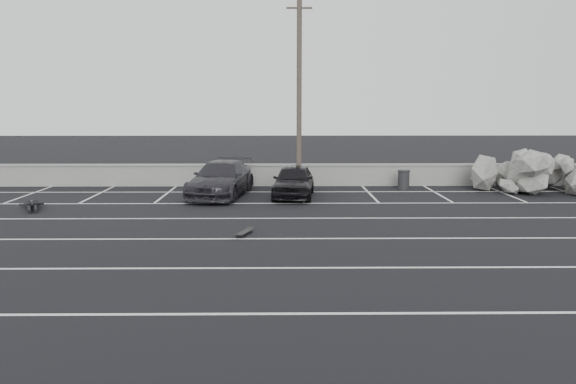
{
  "coord_description": "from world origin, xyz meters",
  "views": [
    {
      "loc": [
        0.11,
        -13.04,
        3.87
      ],
      "look_at": [
        0.31,
        5.51,
        1.0
      ],
      "focal_mm": 35.0,
      "sensor_mm": 36.0,
      "label": 1
    }
  ],
  "objects_px": {
    "utility_pole": "(299,93)",
    "skateboard": "(244,232)",
    "trash_bin": "(404,180)",
    "riprap_pile": "(537,178)",
    "car_right": "(221,179)",
    "car_left": "(294,181)",
    "person": "(32,202)"
  },
  "relations": [
    {
      "from": "utility_pole",
      "to": "skateboard",
      "type": "relative_size",
      "value": 9.74
    },
    {
      "from": "trash_bin",
      "to": "riprap_pile",
      "type": "height_order",
      "value": "riprap_pile"
    },
    {
      "from": "car_right",
      "to": "riprap_pile",
      "type": "relative_size",
      "value": 0.75
    },
    {
      "from": "car_left",
      "to": "car_right",
      "type": "xyz_separation_m",
      "value": [
        -3.12,
        0.23,
        0.06
      ]
    },
    {
      "from": "car_left",
      "to": "utility_pole",
      "type": "xyz_separation_m",
      "value": [
        0.3,
        2.59,
        3.77
      ]
    },
    {
      "from": "car_right",
      "to": "trash_bin",
      "type": "relative_size",
      "value": 5.76
    },
    {
      "from": "utility_pole",
      "to": "skateboard",
      "type": "xyz_separation_m",
      "value": [
        -1.94,
        -9.73,
        -4.37
      ]
    },
    {
      "from": "trash_bin",
      "to": "car_right",
      "type": "bearing_deg",
      "value": -166.96
    },
    {
      "from": "car_right",
      "to": "person",
      "type": "height_order",
      "value": "car_right"
    },
    {
      "from": "trash_bin",
      "to": "person",
      "type": "distance_m",
      "value": 15.89
    },
    {
      "from": "trash_bin",
      "to": "skateboard",
      "type": "height_order",
      "value": "trash_bin"
    },
    {
      "from": "trash_bin",
      "to": "utility_pole",
      "type": "bearing_deg",
      "value": 174.81
    },
    {
      "from": "trash_bin",
      "to": "skateboard",
      "type": "bearing_deg",
      "value": -126.24
    },
    {
      "from": "utility_pole",
      "to": "car_left",
      "type": "bearing_deg",
      "value": -96.64
    },
    {
      "from": "skateboard",
      "to": "trash_bin",
      "type": "bearing_deg",
      "value": 73.33
    },
    {
      "from": "car_right",
      "to": "car_left",
      "type": "bearing_deg",
      "value": 4.74
    },
    {
      "from": "car_left",
      "to": "trash_bin",
      "type": "bearing_deg",
      "value": 28.03
    },
    {
      "from": "car_left",
      "to": "car_right",
      "type": "height_order",
      "value": "car_right"
    },
    {
      "from": "utility_pole",
      "to": "person",
      "type": "relative_size",
      "value": 3.57
    },
    {
      "from": "car_left",
      "to": "riprap_pile",
      "type": "relative_size",
      "value": 0.59
    },
    {
      "from": "car_right",
      "to": "person",
      "type": "xyz_separation_m",
      "value": [
        -6.88,
        -2.84,
        -0.52
      ]
    },
    {
      "from": "car_right",
      "to": "utility_pole",
      "type": "height_order",
      "value": "utility_pole"
    },
    {
      "from": "car_left",
      "to": "utility_pole",
      "type": "bearing_deg",
      "value": 88.84
    },
    {
      "from": "trash_bin",
      "to": "person",
      "type": "bearing_deg",
      "value": -162.58
    },
    {
      "from": "car_left",
      "to": "car_right",
      "type": "relative_size",
      "value": 0.79
    },
    {
      "from": "car_right",
      "to": "trash_bin",
      "type": "height_order",
      "value": "car_right"
    },
    {
      "from": "utility_pole",
      "to": "riprap_pile",
      "type": "relative_size",
      "value": 1.29
    },
    {
      "from": "car_left",
      "to": "person",
      "type": "xyz_separation_m",
      "value": [
        -10.0,
        -2.61,
        -0.46
      ]
    },
    {
      "from": "utility_pole",
      "to": "trash_bin",
      "type": "relative_size",
      "value": 9.85
    },
    {
      "from": "car_right",
      "to": "riprap_pile",
      "type": "height_order",
      "value": "car_right"
    },
    {
      "from": "riprap_pile",
      "to": "skateboard",
      "type": "height_order",
      "value": "riprap_pile"
    },
    {
      "from": "person",
      "to": "skateboard",
      "type": "height_order",
      "value": "person"
    }
  ]
}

